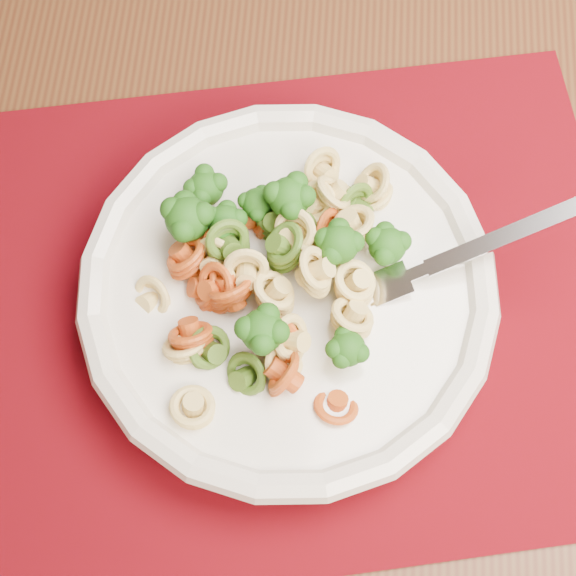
# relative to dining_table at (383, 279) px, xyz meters

# --- Properties ---
(dining_table) EXTENTS (1.29, 0.88, 0.72)m
(dining_table) POSITION_rel_dining_table_xyz_m (0.00, 0.00, 0.00)
(dining_table) COLOR #4F2E16
(dining_table) RESTS_ON ground
(placemat) EXTENTS (0.54, 0.47, 0.00)m
(placemat) POSITION_rel_dining_table_xyz_m (-0.07, -0.07, 0.11)
(placemat) COLOR #55030F
(placemat) RESTS_ON dining_table
(pasta_bowl) EXTENTS (0.27, 0.27, 0.05)m
(pasta_bowl) POSITION_rel_dining_table_xyz_m (-0.07, -0.07, 0.14)
(pasta_bowl) COLOR white
(pasta_bowl) RESTS_ON placemat
(pasta_broccoli_heap) EXTENTS (0.23, 0.23, 0.06)m
(pasta_broccoli_heap) POSITION_rel_dining_table_xyz_m (-0.07, -0.07, 0.16)
(pasta_broccoli_heap) COLOR #DFC56E
(pasta_broccoli_heap) RESTS_ON pasta_bowl
(fork) EXTENTS (0.18, 0.10, 0.08)m
(fork) POSITION_rel_dining_table_xyz_m (-0.01, -0.06, 0.16)
(fork) COLOR silver
(fork) RESTS_ON pasta_bowl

